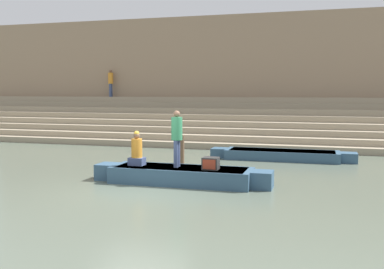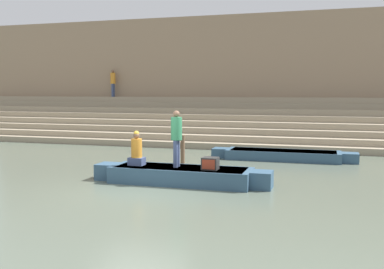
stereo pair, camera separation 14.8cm
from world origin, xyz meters
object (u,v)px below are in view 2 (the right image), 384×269
at_px(person_on_steps, 113,81).
at_px(person_standing, 176,135).
at_px(moored_boat_shore, 283,155).
at_px(mooring_post, 183,152).
at_px(rowboat_main, 181,175).
at_px(tv_set, 210,163).
at_px(person_rowing, 137,151).

bearing_deg(person_on_steps, person_standing, -95.50).
distance_m(person_standing, person_on_steps, 15.70).
height_order(moored_boat_shore, mooring_post, mooring_post).
bearing_deg(rowboat_main, mooring_post, 107.18).
bearing_deg(person_on_steps, tv_set, -92.54).
bearing_deg(person_standing, person_on_steps, 108.17).
relative_size(rowboat_main, mooring_post, 4.57).
bearing_deg(person_rowing, rowboat_main, -2.12).
xyz_separation_m(rowboat_main, moored_boat_shore, (2.56, 5.73, -0.06)).
height_order(tv_set, person_on_steps, person_on_steps).
xyz_separation_m(rowboat_main, person_standing, (-0.14, 0.01, 1.24)).
height_order(person_rowing, moored_boat_shore, person_rowing).
xyz_separation_m(person_rowing, person_on_steps, (-7.33, 12.99, 2.52)).
relative_size(moored_boat_shore, mooring_post, 4.84).
distance_m(rowboat_main, person_rowing, 1.60).
relative_size(person_rowing, person_on_steps, 0.64).
distance_m(moored_boat_shore, mooring_post, 4.58).
height_order(tv_set, mooring_post, mooring_post).
bearing_deg(rowboat_main, person_on_steps, 124.54).
xyz_separation_m(mooring_post, person_on_steps, (-7.99, 10.34, 2.86)).
distance_m(tv_set, mooring_post, 3.27).
distance_m(rowboat_main, person_standing, 1.25).
distance_m(person_standing, moored_boat_shore, 6.46).
height_order(rowboat_main, moored_boat_shore, rowboat_main).
relative_size(tv_set, person_on_steps, 0.28).
relative_size(person_standing, moored_boat_shore, 0.29).
distance_m(person_rowing, mooring_post, 2.76).
height_order(person_rowing, tv_set, person_rowing).
bearing_deg(mooring_post, moored_boat_shore, 42.89).
bearing_deg(mooring_post, person_rowing, -104.04).
distance_m(mooring_post, person_on_steps, 13.38).
bearing_deg(rowboat_main, person_rowing, -178.39).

